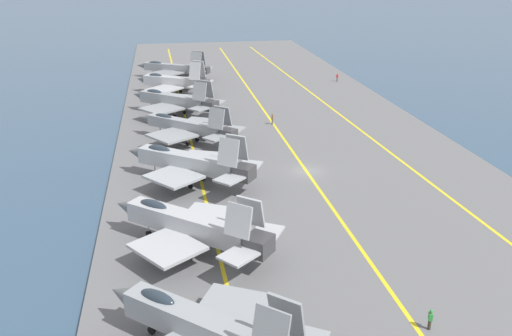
% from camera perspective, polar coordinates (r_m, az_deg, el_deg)
% --- Properties ---
extents(ground_plane, '(2000.00, 2000.00, 0.00)m').
position_cam_1_polar(ground_plane, '(67.54, 5.31, -0.65)').
color(ground_plane, '#334C66').
extents(carrier_deck, '(219.09, 47.84, 0.40)m').
position_cam_1_polar(carrier_deck, '(67.47, 5.32, -0.49)').
color(carrier_deck, slate).
rests_on(carrier_deck, ground).
extents(deck_stripe_foul_line, '(197.02, 8.73, 0.01)m').
position_cam_1_polar(deck_stripe_foul_line, '(71.81, 15.52, 0.35)').
color(deck_stripe_foul_line, yellow).
rests_on(deck_stripe_foul_line, carrier_deck).
extents(deck_stripe_centerline, '(197.18, 0.36, 0.01)m').
position_cam_1_polar(deck_stripe_centerline, '(67.39, 5.33, -0.33)').
color(deck_stripe_centerline, yellow).
rests_on(deck_stripe_centerline, carrier_deck).
extents(deck_stripe_edge_line, '(197.16, 3.75, 0.01)m').
position_cam_1_polar(deck_stripe_edge_line, '(65.37, -5.89, -1.06)').
color(deck_stripe_edge_line, yellow).
rests_on(deck_stripe_edge_line, carrier_deck).
extents(parked_jet_second, '(13.86, 14.76, 6.41)m').
position_cam_1_polar(parked_jet_second, '(36.67, -5.42, -16.44)').
color(parked_jet_second, gray).
rests_on(parked_jet_second, carrier_deck).
extents(parked_jet_third, '(14.25, 15.56, 6.23)m').
position_cam_1_polar(parked_jet_third, '(48.86, -7.00, -5.94)').
color(parked_jet_third, '#A8AAAF').
rests_on(parked_jet_third, carrier_deck).
extents(parked_jet_fourth, '(13.80, 16.15, 6.60)m').
position_cam_1_polar(parked_jet_fourth, '(63.14, -7.06, 0.62)').
color(parked_jet_fourth, '#9EA3A8').
rests_on(parked_jet_fourth, carrier_deck).
extents(parked_jet_fifth, '(14.21, 15.27, 6.01)m').
position_cam_1_polar(parked_jet_fifth, '(77.21, -7.24, 4.40)').
color(parked_jet_fifth, gray).
rests_on(parked_jet_fifth, carrier_deck).
extents(parked_jet_sixth, '(14.10, 15.76, 6.39)m').
position_cam_1_polar(parked_jet_sixth, '(91.47, -8.57, 7.06)').
color(parked_jet_sixth, gray).
rests_on(parked_jet_sixth, carrier_deck).
extents(parked_jet_seventh, '(13.48, 15.17, 6.65)m').
position_cam_1_polar(parked_jet_seventh, '(106.10, -8.72, 8.97)').
color(parked_jet_seventh, '#A8AAAF').
rests_on(parked_jet_seventh, carrier_deck).
extents(parked_jet_eighth, '(13.89, 16.83, 6.31)m').
position_cam_1_polar(parked_jet_eighth, '(119.62, -8.65, 10.37)').
color(parked_jet_eighth, gray).
rests_on(parked_jet_eighth, carrier_deck).
extents(crew_brown_vest, '(0.45, 0.39, 1.73)m').
position_cam_1_polar(crew_brown_vest, '(85.78, 1.73, 5.22)').
color(crew_brown_vest, '#4C473D').
rests_on(crew_brown_vest, carrier_deck).
extents(crew_green_vest, '(0.44, 0.36, 1.67)m').
position_cam_1_polar(crew_green_vest, '(41.68, 17.87, -14.85)').
color(crew_green_vest, '#383328').
rests_on(crew_green_vest, carrier_deck).
extents(crew_red_vest, '(0.33, 0.42, 1.70)m').
position_cam_1_polar(crew_red_vest, '(117.69, 8.55, 9.45)').
color(crew_red_vest, '#4C473D').
rests_on(crew_red_vest, carrier_deck).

